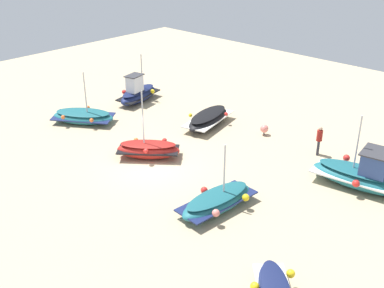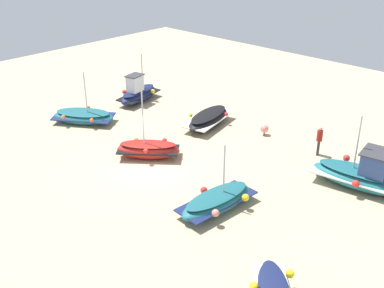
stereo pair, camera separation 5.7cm
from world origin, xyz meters
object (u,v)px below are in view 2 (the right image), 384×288
Objects in this scene: fishing_boat_4 at (208,119)px; fishing_boat_5 at (83,116)px; fishing_boat_2 at (217,201)px; person_walking at (319,139)px; fishing_boat_0 at (138,93)px; fishing_boat_1 at (364,176)px; fishing_boat_6 at (148,149)px; mooring_buoy_0 at (264,129)px.

fishing_boat_4 is 8.06m from fishing_boat_5.
fishing_boat_2 is at bearing 138.98° from fishing_boat_5.
fishing_boat_2 is at bearing -116.20° from person_walking.
fishing_boat_0 is 0.77× the size of fishing_boat_1.
fishing_boat_5 is (12.82, -1.74, -0.01)m from fishing_boat_2.
person_walking is (-7.15, -1.12, 0.52)m from fishing_boat_4.
fishing_boat_0 is at bearing 79.20° from fishing_boat_4.
fishing_boat_6 is at bearing -97.37° from fishing_boat_2.
fishing_boat_2 is at bearing -51.54° from fishing_boat_6.
fishing_boat_2 is 6.25× the size of mooring_buoy_0.
fishing_boat_5 is 6.75m from fishing_boat_6.
fishing_boat_2 is 0.97× the size of fishing_boat_5.
fishing_boat_6 is (-6.73, 0.43, 0.07)m from fishing_boat_5.
fishing_boat_2 is at bearing -130.78° from fishing_boat_1.
fishing_boat_5 is at bearing -92.97° from fishing_boat_2.
fishing_boat_4 is 2.58× the size of person_walking.
fishing_boat_1 is 7.44m from fishing_boat_2.
mooring_buoy_0 is (3.19, -8.15, -0.01)m from fishing_boat_2.
person_walking is at bearing 171.82° from fishing_boat_5.
fishing_boat_2 is at bearing -148.63° from fishing_boat_4.
fishing_boat_0 is 0.90× the size of fishing_boat_4.
fishing_boat_5 reaches higher than fishing_boat_2.
person_walking is at bearing -93.59° from fishing_boat_4.
fishing_boat_1 reaches higher than mooring_buoy_0.
fishing_boat_0 is 10.07m from mooring_buoy_0.
fishing_boat_1 is at bearing 75.91° from fishing_boat_0.
fishing_boat_4 is at bearing -173.67° from fishing_boat_5.
fishing_boat_5 is 14.76m from person_walking.
fishing_boat_5 is at bearing -173.47° from fishing_boat_1.
fishing_boat_2 is 0.95× the size of fishing_boat_4.
fishing_boat_4 is at bearing 168.19° from fishing_boat_1.
person_walking is (-6.62, -6.69, 0.49)m from fishing_boat_6.
mooring_buoy_0 is (7.15, -1.85, -0.27)m from fishing_boat_1.
fishing_boat_1 is at bearing -12.95° from fishing_boat_6.
fishing_boat_5 is at bearing -8.94° from fishing_boat_0.
fishing_boat_1 is 1.32× the size of fishing_boat_6.
fishing_boat_2 is at bearing 50.25° from fishing_boat_0.
fishing_boat_6 is at bearing 39.93° from fishing_boat_0.
fishing_boat_0 is at bearing 170.03° from fishing_boat_1.
fishing_boat_4 is 3.65m from mooring_buoy_0.
fishing_boat_4 is 6.61× the size of mooring_buoy_0.
person_walking is (-13.69, -1.31, 0.32)m from fishing_boat_0.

